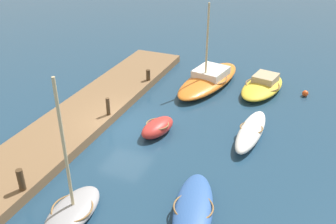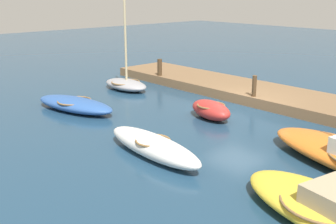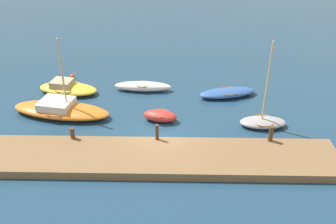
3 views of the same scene
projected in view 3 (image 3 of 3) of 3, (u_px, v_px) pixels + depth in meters
The scene contains 12 objects.
ground_plane at pixel (160, 137), 22.94m from camera, with size 84.00×84.00×0.00m, color navy.
dock_platform at pixel (158, 158), 20.70m from camera, with size 20.36×3.47×0.48m, color brown.
rowboat_blue at pixel (228, 93), 27.62m from camera, with size 4.60×2.46×0.61m.
dinghy_red at pixel (160, 116), 24.47m from camera, with size 2.46×1.59×0.76m.
sailboat_orange at pixel (61, 109), 25.13m from camera, with size 7.18×3.52×5.49m.
rowboat_grey at pixel (263, 121), 23.90m from camera, with size 3.04×1.62×5.78m.
rowboat_white at pixel (143, 86), 28.45m from camera, with size 4.44×1.29×0.73m.
motorboat_yellow at pixel (67, 88), 28.15m from camera, with size 4.90×2.89×0.99m.
mooring_post_west at pixel (72, 133), 21.80m from camera, with size 0.26×0.26×0.71m, color #47331E.
mooring_post_mid_west at pixel (157, 132), 21.63m from camera, with size 0.21×0.21×0.99m, color #47331E.
mooring_post_mid_east at pixel (271, 134), 21.51m from camera, with size 0.27×0.27×0.97m, color #47331E.
marker_buoy at pixel (72, 76), 30.51m from camera, with size 0.38×0.38×0.38m, color #E54C19.
Camera 3 is at (0.94, -19.13, 12.73)m, focal length 39.30 mm.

